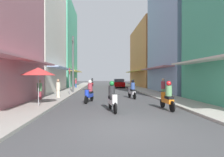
{
  "coord_description": "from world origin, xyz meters",
  "views": [
    {
      "loc": [
        -0.92,
        -5.95,
        1.8
      ],
      "look_at": [
        0.77,
        18.82,
        1.56
      ],
      "focal_mm": 27.73,
      "sensor_mm": 36.0,
      "label": 1
    }
  ],
  "objects_px": {
    "motorbike_orange": "(167,97)",
    "pedestrian_midway": "(40,90)",
    "motorbike_red": "(92,83)",
    "street_sign_no_entry": "(70,78)",
    "pedestrian_far": "(163,88)",
    "motorbike_blue": "(89,92)",
    "motorbike_white": "(112,98)",
    "pedestrian_foreground": "(58,89)",
    "pedestrian_crossing": "(76,83)",
    "vendor_umbrella": "(38,71)",
    "utility_pole": "(73,64)",
    "motorbike_silver": "(132,90)",
    "parked_car": "(119,83)"
  },
  "relations": [
    {
      "from": "motorbike_red",
      "to": "pedestrian_midway",
      "type": "distance_m",
      "value": 19.97
    },
    {
      "from": "motorbike_orange",
      "to": "vendor_umbrella",
      "type": "height_order",
      "value": "vendor_umbrella"
    },
    {
      "from": "motorbike_red",
      "to": "pedestrian_crossing",
      "type": "xyz_separation_m",
      "value": [
        -2.27,
        -5.45,
        0.1
      ]
    },
    {
      "from": "motorbike_orange",
      "to": "pedestrian_midway",
      "type": "distance_m",
      "value": 9.06
    },
    {
      "from": "motorbike_orange",
      "to": "parked_car",
      "type": "relative_size",
      "value": 0.44
    },
    {
      "from": "motorbike_blue",
      "to": "motorbike_white",
      "type": "relative_size",
      "value": 0.98
    },
    {
      "from": "motorbike_blue",
      "to": "utility_pole",
      "type": "bearing_deg",
      "value": 107.62
    },
    {
      "from": "street_sign_no_entry",
      "to": "pedestrian_midway",
      "type": "bearing_deg",
      "value": -116.53
    },
    {
      "from": "motorbike_red",
      "to": "pedestrian_foreground",
      "type": "height_order",
      "value": "pedestrian_foreground"
    },
    {
      "from": "motorbike_silver",
      "to": "pedestrian_far",
      "type": "relative_size",
      "value": 1.08
    },
    {
      "from": "pedestrian_foreground",
      "to": "pedestrian_crossing",
      "type": "relative_size",
      "value": 1.0
    },
    {
      "from": "motorbike_orange",
      "to": "pedestrian_midway",
      "type": "height_order",
      "value": "pedestrian_midway"
    },
    {
      "from": "motorbike_white",
      "to": "vendor_umbrella",
      "type": "relative_size",
      "value": 0.77
    },
    {
      "from": "motorbike_red",
      "to": "pedestrian_far",
      "type": "bearing_deg",
      "value": -69.43
    },
    {
      "from": "pedestrian_far",
      "to": "utility_pole",
      "type": "xyz_separation_m",
      "value": [
        -8.31,
        4.64,
        2.35
      ]
    },
    {
      "from": "street_sign_no_entry",
      "to": "pedestrian_far",
      "type": "bearing_deg",
      "value": -13.8
    },
    {
      "from": "motorbike_white",
      "to": "pedestrian_crossing",
      "type": "bearing_deg",
      "value": 103.61
    },
    {
      "from": "parked_car",
      "to": "motorbike_silver",
      "type": "bearing_deg",
      "value": -91.78
    },
    {
      "from": "pedestrian_crossing",
      "to": "utility_pole",
      "type": "bearing_deg",
      "value": -83.93
    },
    {
      "from": "pedestrian_crossing",
      "to": "street_sign_no_entry",
      "type": "relative_size",
      "value": 0.61
    },
    {
      "from": "vendor_umbrella",
      "to": "motorbike_orange",
      "type": "bearing_deg",
      "value": -7.86
    },
    {
      "from": "motorbike_silver",
      "to": "pedestrian_far",
      "type": "xyz_separation_m",
      "value": [
        2.72,
        0.22,
        0.13
      ]
    },
    {
      "from": "street_sign_no_entry",
      "to": "pedestrian_crossing",
      "type": "bearing_deg",
      "value": 95.15
    },
    {
      "from": "vendor_umbrella",
      "to": "street_sign_no_entry",
      "type": "height_order",
      "value": "street_sign_no_entry"
    },
    {
      "from": "motorbike_silver",
      "to": "street_sign_no_entry",
      "type": "distance_m",
      "value": 6.02
    },
    {
      "from": "motorbike_orange",
      "to": "pedestrian_midway",
      "type": "xyz_separation_m",
      "value": [
        -8.14,
        3.97,
        0.09
      ]
    },
    {
      "from": "motorbike_silver",
      "to": "motorbike_red",
      "type": "height_order",
      "value": "same"
    },
    {
      "from": "motorbike_white",
      "to": "street_sign_no_entry",
      "type": "relative_size",
      "value": 0.68
    },
    {
      "from": "motorbike_red",
      "to": "vendor_umbrella",
      "type": "xyz_separation_m",
      "value": [
        -1.96,
        -22.74,
        1.41
      ]
    },
    {
      "from": "motorbike_red",
      "to": "street_sign_no_entry",
      "type": "distance_m",
      "value": 16.55
    },
    {
      "from": "street_sign_no_entry",
      "to": "pedestrian_foreground",
      "type": "bearing_deg",
      "value": -105.97
    },
    {
      "from": "motorbike_orange",
      "to": "pedestrian_far",
      "type": "xyz_separation_m",
      "value": [
        1.71,
        5.25,
        0.13
      ]
    },
    {
      "from": "motorbike_silver",
      "to": "street_sign_no_entry",
      "type": "bearing_deg",
      "value": 157.86
    },
    {
      "from": "vendor_umbrella",
      "to": "utility_pole",
      "type": "xyz_separation_m",
      "value": [
        0.58,
        8.89,
        1.07
      ]
    },
    {
      "from": "motorbike_silver",
      "to": "vendor_umbrella",
      "type": "xyz_separation_m",
      "value": [
        -6.18,
        -4.04,
        1.41
      ]
    },
    {
      "from": "motorbike_blue",
      "to": "pedestrian_midway",
      "type": "relative_size",
      "value": 1.11
    },
    {
      "from": "motorbike_red",
      "to": "pedestrian_crossing",
      "type": "distance_m",
      "value": 5.91
    },
    {
      "from": "motorbike_orange",
      "to": "pedestrian_foreground",
      "type": "relative_size",
      "value": 1.13
    },
    {
      "from": "parked_car",
      "to": "pedestrian_far",
      "type": "distance_m",
      "value": 14.53
    },
    {
      "from": "pedestrian_midway",
      "to": "utility_pole",
      "type": "relative_size",
      "value": 0.26
    },
    {
      "from": "motorbike_red",
      "to": "street_sign_no_entry",
      "type": "xyz_separation_m",
      "value": [
        -1.28,
        -16.46,
        1.01
      ]
    },
    {
      "from": "motorbike_orange",
      "to": "utility_pole",
      "type": "xyz_separation_m",
      "value": [
        -6.6,
        9.88,
        2.48
      ]
    },
    {
      "from": "motorbike_red",
      "to": "vendor_umbrella",
      "type": "height_order",
      "value": "vendor_umbrella"
    },
    {
      "from": "pedestrian_far",
      "to": "vendor_umbrella",
      "type": "bearing_deg",
      "value": -154.45
    },
    {
      "from": "motorbike_silver",
      "to": "motorbike_orange",
      "type": "height_order",
      "value": "same"
    },
    {
      "from": "pedestrian_crossing",
      "to": "motorbike_red",
      "type": "bearing_deg",
      "value": 67.38
    },
    {
      "from": "pedestrian_foreground",
      "to": "pedestrian_midway",
      "type": "xyz_separation_m",
      "value": [
        -1.06,
        -1.25,
        -0.01
      ]
    },
    {
      "from": "motorbike_blue",
      "to": "pedestrian_foreground",
      "type": "relative_size",
      "value": 1.1
    },
    {
      "from": "motorbike_silver",
      "to": "pedestrian_midway",
      "type": "relative_size",
      "value": 1.13
    },
    {
      "from": "street_sign_no_entry",
      "to": "motorbike_silver",
      "type": "bearing_deg",
      "value": -22.14
    }
  ]
}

